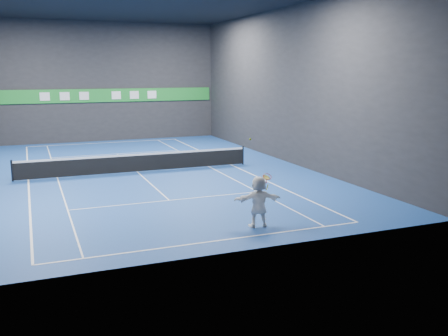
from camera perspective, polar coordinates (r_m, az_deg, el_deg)
name	(u,v)px	position (r m, az deg, el deg)	size (l,w,h in m)	color
ground	(137,172)	(27.24, -9.86, -0.47)	(26.00, 26.00, 0.00)	navy
wall_back	(99,82)	(39.54, -14.04, 9.49)	(18.00, 0.10, 9.00)	#252528
wall_front	(229,102)	(14.24, 0.53, 7.54)	(18.00, 0.10, 9.00)	#252528
wall_right	(287,86)	(29.86, 7.21, 9.32)	(0.10, 26.00, 9.00)	#252528
baseline_near	(215,241)	(16.17, -1.00, -8.34)	(10.98, 0.08, 0.01)	white
baseline_far	(104,143)	(38.80, -13.51, 2.82)	(10.98, 0.08, 0.01)	white
sideline_doubles_left	(28,180)	(26.71, -21.46, -1.30)	(0.08, 23.78, 0.01)	white
sideline_doubles_right	(232,165)	(28.83, 0.87, 0.34)	(0.08, 23.78, 0.01)	white
sideline_singles_left	(57,178)	(26.74, -18.51, -1.09)	(0.06, 23.78, 0.01)	white
sideline_singles_right	(209,167)	(28.34, -1.71, 0.15)	(0.06, 23.78, 0.01)	white
service_line_near	(169,200)	(21.17, -6.26, -3.69)	(8.23, 0.06, 0.01)	white
service_line_far	(117,154)	(33.44, -12.14, 1.59)	(8.23, 0.06, 0.01)	white
center_service_line	(137,172)	(27.24, -9.86, -0.46)	(0.06, 12.80, 0.01)	white
player	(259,202)	(17.40, 3.97, -3.84)	(1.68, 0.54, 1.81)	white
tennis_ball	(250,139)	(17.05, 3.01, 3.31)	(0.07, 0.07, 0.07)	#A3CE22
tennis_net	(137,162)	(27.14, -9.90, 0.65)	(12.50, 0.10, 1.07)	black
sponsor_banner	(100,96)	(39.51, -13.96, 8.04)	(17.64, 0.11, 1.00)	#1E8A2E
tennis_racket	(267,178)	(17.40, 4.95, -1.16)	(0.44, 0.36, 0.63)	#AF1213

